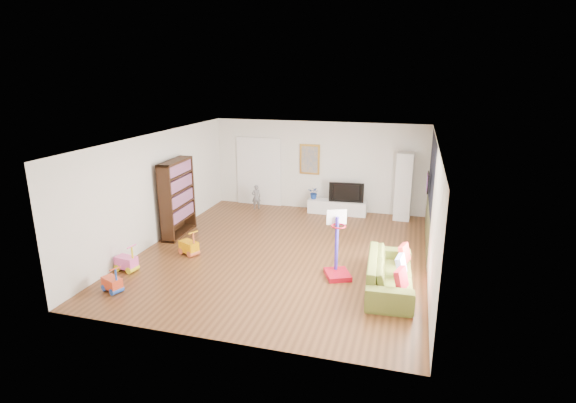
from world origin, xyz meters
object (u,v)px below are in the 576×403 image
(bookshelf, at_px, (177,198))
(basketball_hoop, at_px, (338,245))
(sofa, at_px, (390,273))
(media_console, at_px, (337,207))

(bookshelf, xyz_separation_m, basketball_hoop, (4.44, -1.42, -0.28))
(sofa, relative_size, basketball_hoop, 1.57)
(bookshelf, height_order, basketball_hoop, bookshelf)
(media_console, distance_m, bookshelf, 4.76)
(basketball_hoop, bearing_deg, sofa, -35.93)
(basketball_hoop, bearing_deg, bookshelf, 138.02)
(media_console, relative_size, sofa, 0.79)
(bookshelf, bearing_deg, media_console, 35.29)
(media_console, relative_size, basketball_hoop, 1.24)
(media_console, height_order, sofa, sofa)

